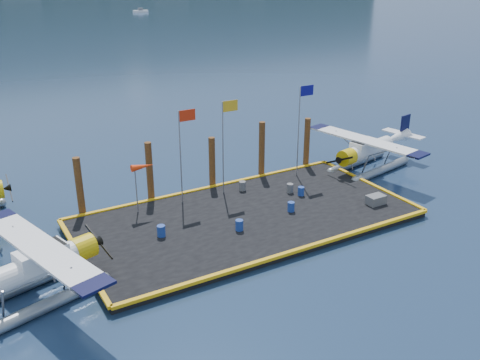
% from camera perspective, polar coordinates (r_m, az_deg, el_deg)
% --- Properties ---
extents(ground, '(4000.00, 4000.00, 0.00)m').
position_cam_1_polar(ground, '(32.72, 0.64, -4.45)').
color(ground, '#19284C').
rests_on(ground, ground).
extents(dock, '(20.00, 10.00, 0.40)m').
position_cam_1_polar(dock, '(32.63, 0.65, -4.14)').
color(dock, black).
rests_on(dock, ground).
extents(dock_bumpers, '(20.25, 10.25, 0.18)m').
position_cam_1_polar(dock_bumpers, '(32.50, 0.65, -3.68)').
color(dock_bumpers, '#E8A80D').
rests_on(dock_bumpers, dock).
extents(seaplane_a, '(9.29, 9.98, 3.56)m').
position_cam_1_polar(seaplane_a, '(26.64, -21.02, -9.01)').
color(seaplane_a, gray).
rests_on(seaplane_a, ground).
extents(seaplane_d, '(9.01, 9.80, 3.47)m').
position_cam_1_polar(seaplane_d, '(41.09, 13.39, 2.91)').
color(seaplane_d, gray).
rests_on(seaplane_d, ground).
extents(drum_0, '(0.47, 0.47, 0.66)m').
position_cam_1_polar(drum_0, '(30.39, -8.40, -5.39)').
color(drum_0, navy).
rests_on(drum_0, dock).
extents(drum_1, '(0.43, 0.43, 0.61)m').
position_cam_1_polar(drum_1, '(33.13, 5.47, -2.85)').
color(drum_1, navy).
rests_on(drum_1, dock).
extents(drum_2, '(0.42, 0.42, 0.59)m').
position_cam_1_polar(drum_2, '(35.43, 6.52, -1.19)').
color(drum_2, navy).
rests_on(drum_2, dock).
extents(drum_3, '(0.45, 0.45, 0.63)m').
position_cam_1_polar(drum_3, '(30.72, -0.07, -4.84)').
color(drum_3, navy).
rests_on(drum_3, dock).
extents(drum_4, '(0.43, 0.43, 0.61)m').
position_cam_1_polar(drum_4, '(35.80, 5.35, -0.86)').
color(drum_4, '#55565A').
rests_on(drum_4, dock).
extents(drum_5, '(0.45, 0.45, 0.63)m').
position_cam_1_polar(drum_5, '(35.96, 0.25, -0.63)').
color(drum_5, '#55565A').
rests_on(drum_5, dock).
extents(crate, '(1.16, 0.77, 0.58)m').
position_cam_1_polar(crate, '(35.05, 14.28, -2.04)').
color(crate, '#55565A').
rests_on(crate, dock).
extents(flagpole_red, '(1.14, 0.08, 6.00)m').
position_cam_1_polar(flagpole_red, '(33.20, -6.10, 4.04)').
color(flagpole_red, gray).
rests_on(flagpole_red, dock).
extents(flagpole_yellow, '(1.14, 0.08, 6.20)m').
position_cam_1_polar(flagpole_yellow, '(34.42, -1.55, 5.03)').
color(flagpole_yellow, gray).
rests_on(flagpole_yellow, dock).
extents(flagpole_blue, '(1.14, 0.08, 6.50)m').
position_cam_1_polar(flagpole_blue, '(37.48, 6.57, 6.61)').
color(flagpole_blue, gray).
rests_on(flagpole_blue, dock).
extents(windsock, '(1.40, 0.44, 3.12)m').
position_cam_1_polar(windsock, '(32.65, -10.39, 1.30)').
color(windsock, gray).
rests_on(windsock, dock).
extents(piling_0, '(0.44, 0.44, 4.00)m').
position_cam_1_polar(piling_0, '(33.68, -16.73, -0.90)').
color(piling_0, '#442513').
rests_on(piling_0, ground).
extents(piling_1, '(0.44, 0.44, 4.20)m').
position_cam_1_polar(piling_1, '(34.78, -9.60, 0.69)').
color(piling_1, '#442513').
rests_on(piling_1, ground).
extents(piling_2, '(0.44, 0.44, 3.80)m').
position_cam_1_polar(piling_2, '(36.52, -2.99, 1.71)').
color(piling_2, '#442513').
rests_on(piling_2, ground).
extents(piling_3, '(0.44, 0.44, 4.30)m').
position_cam_1_polar(piling_3, '(38.30, 2.33, 3.11)').
color(piling_3, '#442513').
rests_on(piling_3, ground).
extents(piling_4, '(0.44, 0.44, 4.00)m').
position_cam_1_polar(piling_4, '(40.53, 7.13, 3.82)').
color(piling_4, '#442513').
rests_on(piling_4, ground).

